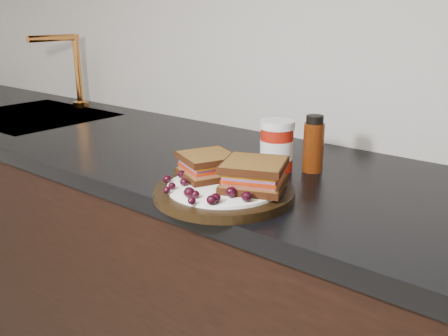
# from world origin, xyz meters

# --- Properties ---
(countertop) EXTENTS (3.98, 0.60, 0.04)m
(countertop) POSITION_xyz_m (0.00, 1.70, 0.88)
(countertop) COLOR black
(countertop) RESTS_ON base_cabinets
(sink) EXTENTS (0.50, 0.42, 0.16)m
(sink) POSITION_xyz_m (-1.05, 1.70, 0.85)
(sink) COLOR #B2B2B7
(sink) RESTS_ON countertop
(faucet) EXTENTS (0.06, 0.22, 0.28)m
(faucet) POSITION_xyz_m (-1.05, 1.90, 1.04)
(faucet) COLOR #C97732
(faucet) RESTS_ON countertop
(plate) EXTENTS (0.28, 0.28, 0.02)m
(plate) POSITION_xyz_m (-0.01, 1.50, 0.91)
(plate) COLOR black
(plate) RESTS_ON countertop
(sandwich_left) EXTENTS (0.14, 0.14, 0.05)m
(sandwich_left) POSITION_xyz_m (-0.07, 1.52, 0.95)
(sandwich_left) COLOR brown
(sandwich_left) RESTS_ON plate
(sandwich_right) EXTENTS (0.15, 0.15, 0.05)m
(sandwich_right) POSITION_xyz_m (0.04, 1.52, 0.95)
(sandwich_right) COLOR brown
(sandwich_right) RESTS_ON plate
(grape_0) EXTENTS (0.02, 0.02, 0.02)m
(grape_0) POSITION_xyz_m (-0.11, 1.44, 0.93)
(grape_0) COLOR black
(grape_0) RESTS_ON plate
(grape_1) EXTENTS (0.02, 0.02, 0.02)m
(grape_1) POSITION_xyz_m (-0.07, 1.45, 0.93)
(grape_1) COLOR black
(grape_1) RESTS_ON plate
(grape_2) EXTENTS (0.02, 0.02, 0.01)m
(grape_2) POSITION_xyz_m (-0.07, 1.41, 0.93)
(grape_2) COLOR black
(grape_2) RESTS_ON plate
(grape_3) EXTENTS (0.02, 0.02, 0.01)m
(grape_3) POSITION_xyz_m (-0.07, 1.39, 0.93)
(grape_3) COLOR black
(grape_3) RESTS_ON plate
(grape_4) EXTENTS (0.02, 0.02, 0.02)m
(grape_4) POSITION_xyz_m (-0.02, 1.40, 0.93)
(grape_4) COLOR black
(grape_4) RESTS_ON plate
(grape_5) EXTENTS (0.02, 0.02, 0.01)m
(grape_5) POSITION_xyz_m (-0.01, 1.41, 0.93)
(grape_5) COLOR black
(grape_5) RESTS_ON plate
(grape_6) EXTENTS (0.02, 0.02, 0.01)m
(grape_6) POSITION_xyz_m (0.01, 1.38, 0.93)
(grape_6) COLOR black
(grape_6) RESTS_ON plate
(grape_7) EXTENTS (0.02, 0.02, 0.02)m
(grape_7) POSITION_xyz_m (0.04, 1.40, 0.93)
(grape_7) COLOR black
(grape_7) RESTS_ON plate
(grape_8) EXTENTS (0.02, 0.02, 0.02)m
(grape_8) POSITION_xyz_m (0.04, 1.41, 0.93)
(grape_8) COLOR black
(grape_8) RESTS_ON plate
(grape_9) EXTENTS (0.02, 0.02, 0.02)m
(grape_9) POSITION_xyz_m (0.04, 1.45, 0.93)
(grape_9) COLOR black
(grape_9) RESTS_ON plate
(grape_10) EXTENTS (0.02, 0.02, 0.02)m
(grape_10) POSITION_xyz_m (0.08, 1.46, 0.93)
(grape_10) COLOR black
(grape_10) RESTS_ON plate
(grape_11) EXTENTS (0.02, 0.02, 0.02)m
(grape_11) POSITION_xyz_m (0.07, 1.48, 0.93)
(grape_11) COLOR black
(grape_11) RESTS_ON plate
(grape_12) EXTENTS (0.02, 0.02, 0.02)m
(grape_12) POSITION_xyz_m (0.08, 1.49, 0.93)
(grape_12) COLOR black
(grape_12) RESTS_ON plate
(grape_13) EXTENTS (0.02, 0.02, 0.02)m
(grape_13) POSITION_xyz_m (0.07, 1.53, 0.93)
(grape_13) COLOR black
(grape_13) RESTS_ON plate
(grape_14) EXTENTS (0.02, 0.02, 0.01)m
(grape_14) POSITION_xyz_m (0.05, 1.55, 0.93)
(grape_14) COLOR black
(grape_14) RESTS_ON plate
(grape_15) EXTENTS (0.02, 0.02, 0.02)m
(grape_15) POSITION_xyz_m (-0.04, 1.53, 0.93)
(grape_15) COLOR black
(grape_15) RESTS_ON plate
(grape_16) EXTENTS (0.02, 0.02, 0.02)m
(grape_16) POSITION_xyz_m (-0.09, 1.54, 0.93)
(grape_16) COLOR black
(grape_16) RESTS_ON plate
(grape_17) EXTENTS (0.02, 0.02, 0.02)m
(grape_17) POSITION_xyz_m (-0.07, 1.51, 0.93)
(grape_17) COLOR black
(grape_17) RESTS_ON plate
(grape_18) EXTENTS (0.02, 0.02, 0.02)m
(grape_18) POSITION_xyz_m (-0.10, 1.50, 0.93)
(grape_18) COLOR black
(grape_18) RESTS_ON plate
(grape_19) EXTENTS (0.02, 0.02, 0.02)m
(grape_19) POSITION_xyz_m (-0.11, 1.48, 0.93)
(grape_19) COLOR black
(grape_19) RESTS_ON plate
(grape_20) EXTENTS (0.02, 0.02, 0.01)m
(grape_20) POSITION_xyz_m (-0.05, 1.52, 0.93)
(grape_20) COLOR black
(grape_20) RESTS_ON plate
(grape_21) EXTENTS (0.02, 0.02, 0.01)m
(grape_21) POSITION_xyz_m (-0.05, 1.51, 0.93)
(grape_21) COLOR black
(grape_21) RESTS_ON plate
(grape_22) EXTENTS (0.02, 0.02, 0.01)m
(grape_22) POSITION_xyz_m (-0.08, 1.49, 0.93)
(grape_22) COLOR black
(grape_22) RESTS_ON plate
(condiment_jar) EXTENTS (0.09, 0.09, 0.12)m
(condiment_jar) POSITION_xyz_m (-0.03, 1.71, 0.96)
(condiment_jar) COLOR maroon
(condiment_jar) RESTS_ON countertop
(oil_bottle) EXTENTS (0.05, 0.05, 0.13)m
(oil_bottle) POSITION_xyz_m (0.04, 1.75, 0.97)
(oil_bottle) COLOR #4B1C07
(oil_bottle) RESTS_ON countertop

